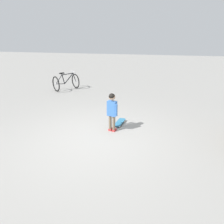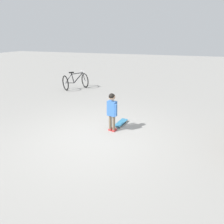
# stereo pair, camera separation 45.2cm
# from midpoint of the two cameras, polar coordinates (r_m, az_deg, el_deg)

# --- Properties ---
(ground_plane) EXTENTS (50.00, 50.00, 0.00)m
(ground_plane) POSITION_cam_midpoint_polar(r_m,az_deg,el_deg) (5.15, -7.61, -7.62)
(ground_plane) COLOR gray
(child_person) EXTENTS (0.33, 0.29, 1.06)m
(child_person) POSITION_cam_midpoint_polar(r_m,az_deg,el_deg) (5.27, -2.45, 1.05)
(child_person) COLOR brown
(child_person) RESTS_ON ground
(skateboard) EXTENTS (0.27, 0.62, 0.07)m
(skateboard) POSITION_cam_midpoint_polar(r_m,az_deg,el_deg) (5.89, -0.02, -2.99)
(skateboard) COLOR teal
(skateboard) RESTS_ON ground
(bicycle_near) EXTENTS (1.21, 1.28, 0.85)m
(bicycle_near) POSITION_cam_midpoint_polar(r_m,az_deg,el_deg) (9.98, -14.17, 8.23)
(bicycle_near) COLOR black
(bicycle_near) RESTS_ON ground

